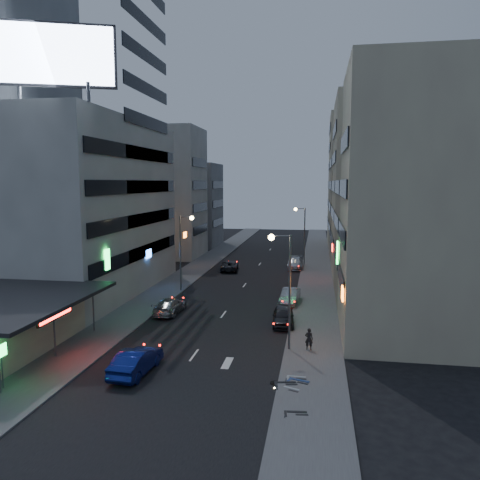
% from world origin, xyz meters
% --- Properties ---
extents(ground, '(180.00, 180.00, 0.00)m').
position_xyz_m(ground, '(0.00, 0.00, 0.00)').
color(ground, black).
rests_on(ground, ground).
extents(sidewalk_left, '(4.00, 120.00, 0.12)m').
position_xyz_m(sidewalk_left, '(-8.00, 30.00, 0.06)').
color(sidewalk_left, '#4C4C4F').
rests_on(sidewalk_left, ground).
extents(sidewalk_right, '(4.00, 120.00, 0.12)m').
position_xyz_m(sidewalk_right, '(8.00, 30.00, 0.06)').
color(sidewalk_right, '#4C4C4F').
rests_on(sidewalk_right, ground).
extents(white_building, '(14.00, 24.00, 18.00)m').
position_xyz_m(white_building, '(-17.00, 20.00, 9.00)').
color(white_building, '#B5B5B0').
rests_on(white_building, ground).
extents(grey_tower, '(10.00, 14.00, 34.00)m').
position_xyz_m(grey_tower, '(-26.00, 23.00, 17.00)').
color(grey_tower, gray).
rests_on(grey_tower, ground).
extents(shophouse_near, '(10.00, 11.00, 20.00)m').
position_xyz_m(shophouse_near, '(15.00, 10.50, 10.00)').
color(shophouse_near, '#B8B290').
rests_on(shophouse_near, ground).
extents(shophouse_mid, '(11.00, 12.00, 16.00)m').
position_xyz_m(shophouse_mid, '(15.50, 22.00, 8.00)').
color(shophouse_mid, gray).
rests_on(shophouse_mid, ground).
extents(shophouse_far, '(10.00, 14.00, 22.00)m').
position_xyz_m(shophouse_far, '(15.00, 35.00, 11.00)').
color(shophouse_far, '#B8B290').
rests_on(shophouse_far, ground).
extents(far_left_a, '(11.00, 10.00, 20.00)m').
position_xyz_m(far_left_a, '(-15.50, 45.00, 10.00)').
color(far_left_a, '#B5B5B0').
rests_on(far_left_a, ground).
extents(far_left_b, '(12.00, 10.00, 15.00)m').
position_xyz_m(far_left_b, '(-16.00, 58.00, 7.50)').
color(far_left_b, gray).
rests_on(far_left_b, ground).
extents(far_right_a, '(11.00, 12.00, 18.00)m').
position_xyz_m(far_right_a, '(15.50, 50.00, 9.00)').
color(far_right_a, gray).
rests_on(far_right_a, ground).
extents(far_right_b, '(12.00, 12.00, 24.00)m').
position_xyz_m(far_right_b, '(16.00, 64.00, 12.00)').
color(far_right_b, '#B8B290').
rests_on(far_right_b, ground).
extents(billboard, '(9.52, 3.75, 6.20)m').
position_xyz_m(billboard, '(-12.99, 9.97, 21.66)').
color(billboard, '#595B60').
rests_on(billboard, white_building).
extents(street_lamp_right_near, '(1.60, 0.44, 8.02)m').
position_xyz_m(street_lamp_right_near, '(5.90, 6.00, 5.36)').
color(street_lamp_right_near, '#595B60').
rests_on(street_lamp_right_near, sidewalk_right).
extents(street_lamp_left, '(1.60, 0.44, 8.02)m').
position_xyz_m(street_lamp_left, '(-5.90, 22.00, 5.36)').
color(street_lamp_left, '#595B60').
rests_on(street_lamp_left, sidewalk_left).
extents(street_lamp_right_far, '(1.60, 0.44, 8.02)m').
position_xyz_m(street_lamp_right_far, '(5.90, 40.00, 5.36)').
color(street_lamp_right_far, '#595B60').
rests_on(street_lamp_right_far, sidewalk_right).
extents(parked_car_right_near, '(2.02, 4.37, 1.45)m').
position_xyz_m(parked_car_right_near, '(5.46, 11.81, 0.73)').
color(parked_car_right_near, '#222227').
rests_on(parked_car_right_near, ground).
extents(parked_car_right_mid, '(1.88, 4.46, 1.43)m').
position_xyz_m(parked_car_right_mid, '(5.60, 18.72, 0.72)').
color(parked_car_right_mid, '#A7A8AF').
rests_on(parked_car_right_mid, ground).
extents(parked_car_left, '(2.71, 4.97, 1.32)m').
position_xyz_m(parked_car_left, '(-3.33, 34.40, 0.66)').
color(parked_car_left, '#292A2F').
rests_on(parked_car_left, ground).
extents(parked_car_right_far, '(2.19, 5.15, 1.48)m').
position_xyz_m(parked_car_right_far, '(5.19, 37.31, 0.74)').
color(parked_car_right_far, '#A9ACB1').
rests_on(parked_car_right_far, ground).
extents(road_car_blue, '(1.95, 4.82, 1.56)m').
position_xyz_m(road_car_blue, '(-2.68, 0.48, 0.78)').
color(road_car_blue, navy).
rests_on(road_car_blue, ground).
extents(road_car_silver, '(2.06, 4.85, 1.40)m').
position_xyz_m(road_car_silver, '(-4.80, 13.51, 0.70)').
color(road_car_silver, '#ACB0B4').
rests_on(road_car_silver, ground).
extents(person, '(0.58, 0.41, 1.52)m').
position_xyz_m(person, '(7.67, 6.05, 0.88)').
color(person, black).
rests_on(person, sidewalk_right).
extents(scooter_black_a, '(0.74, 1.78, 1.06)m').
position_xyz_m(scooter_black_a, '(7.77, -2.86, 0.65)').
color(scooter_black_a, black).
rests_on(scooter_black_a, sidewalk_right).
extents(scooter_silver_a, '(1.10, 1.72, 1.00)m').
position_xyz_m(scooter_silver_a, '(7.34, -0.41, 0.62)').
color(scooter_silver_a, '#AEB0B6').
rests_on(scooter_silver_a, sidewalk_right).
extents(scooter_blue, '(1.16, 1.93, 1.12)m').
position_xyz_m(scooter_blue, '(7.86, 0.74, 0.68)').
color(scooter_blue, navy).
rests_on(scooter_blue, sidewalk_right).
extents(scooter_black_b, '(0.96, 1.96, 1.15)m').
position_xyz_m(scooter_black_b, '(7.04, 0.64, 0.69)').
color(scooter_black_b, black).
rests_on(scooter_black_b, sidewalk_right).
extents(scooter_silver_b, '(0.63, 1.72, 1.04)m').
position_xyz_m(scooter_silver_b, '(7.63, 1.41, 0.64)').
color(scooter_silver_b, '#A0A3A8').
rests_on(scooter_silver_b, sidewalk_right).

